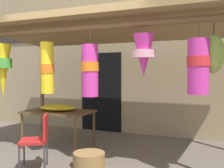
% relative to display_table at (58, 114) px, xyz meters
% --- Properties ---
extents(ground_plane, '(30.00, 30.00, 0.00)m').
position_rel_display_table_xyz_m(ground_plane, '(0.80, -0.90, -0.66)').
color(ground_plane, '#60564C').
extents(shop_facade, '(10.78, 0.29, 4.03)m').
position_rel_display_table_xyz_m(shop_facade, '(0.79, 1.86, 1.35)').
color(shop_facade, '#9E8966').
rests_on(shop_facade, ground_plane).
extents(market_stall_canopy, '(4.92, 2.15, 2.49)m').
position_rel_display_table_xyz_m(market_stall_canopy, '(1.05, -0.02, 1.45)').
color(market_stall_canopy, brown).
rests_on(market_stall_canopy, ground_plane).
extents(display_table, '(1.31, 0.83, 0.73)m').
position_rel_display_table_xyz_m(display_table, '(0.00, 0.00, 0.00)').
color(display_table, brown).
rests_on(display_table, ground_plane).
extents(flower_heap_on_table, '(0.77, 0.54, 0.11)m').
position_rel_display_table_xyz_m(flower_heap_on_table, '(-0.04, 0.04, 0.13)').
color(flower_heap_on_table, yellow).
rests_on(flower_heap_on_table, display_table).
extents(folding_chair, '(0.55, 0.55, 0.84)m').
position_rel_display_table_xyz_m(folding_chair, '(0.43, -1.15, -0.16)').
color(folding_chair, '#AD1E1E').
rests_on(folding_chair, ground_plane).
extents(wicker_basket_by_table, '(0.51, 0.51, 0.23)m').
position_rel_display_table_xyz_m(wicker_basket_by_table, '(1.09, -0.76, -0.55)').
color(wicker_basket_by_table, olive).
rests_on(wicker_basket_by_table, ground_plane).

